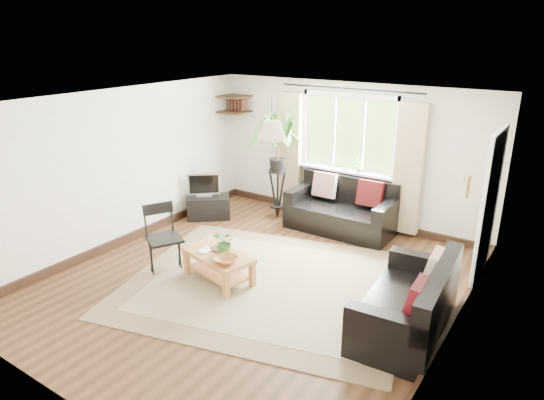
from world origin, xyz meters
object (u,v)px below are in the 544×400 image
Objects in this scene: sofa_back at (341,207)px; palm_stand at (278,166)px; coffee_table at (219,267)px; tv_stand at (209,207)px; sofa_right at (406,299)px; folding_chair at (164,240)px.

palm_stand reaches higher than sofa_back.
tv_stand is (-1.63, 1.69, 0.00)m from coffee_table.
sofa_back is at bearing -143.44° from sofa_right.
sofa_back is at bearing -20.50° from tv_stand.
coffee_table is (-2.46, -0.28, -0.19)m from sofa_right.
palm_stand is at bearing -4.40° from tv_stand.
coffee_table is at bearing -86.16° from tv_stand.
tv_stand is at bearing 52.21° from folding_chair.
sofa_back is 1.80× the size of coffee_table.
sofa_back is 2.37m from tv_stand.
coffee_table is 1.04× the size of folding_chair.
palm_stand reaches higher than sofa_right.
tv_stand is at bearing -144.17° from palm_stand.
folding_chair is (0.84, -1.88, 0.27)m from tv_stand.
folding_chair is at bearing -165.82° from coffee_table.
tv_stand is at bearing -112.74° from sofa_right.
sofa_back is at bearing 0.90° from folding_chair.
sofa_back is 2.89m from sofa_right.
sofa_right is 2.25× the size of tv_stand.
coffee_table is at bearing -103.57° from sofa_back.
folding_chair is (-0.16, -2.60, -0.48)m from palm_stand.
sofa_right is at bearing -49.85° from sofa_back.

